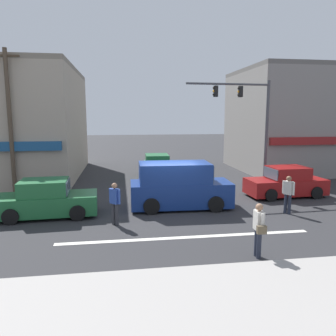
# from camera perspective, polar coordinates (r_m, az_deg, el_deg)

# --- Properties ---
(ground_plane) EXTENTS (120.00, 120.00, 0.00)m
(ground_plane) POSITION_cam_1_polar(r_m,az_deg,el_deg) (15.04, 0.57, -7.24)
(ground_plane) COLOR #2B2B2D
(lane_marking_stripe) EXTENTS (9.00, 0.24, 0.01)m
(lane_marking_stripe) POSITION_cam_1_polar(r_m,az_deg,el_deg) (11.77, 3.27, -11.96)
(lane_marking_stripe) COLOR silver
(lane_marking_stripe) RESTS_ON ground
(sidewalk_curb) EXTENTS (40.00, 5.00, 0.16)m
(sidewalk_curb) POSITION_cam_1_polar(r_m,az_deg,el_deg) (7.44, 11.84, -25.00)
(sidewalk_curb) COLOR #9E9993
(sidewalk_curb) RESTS_ON ground
(building_right_corner) EXTENTS (12.78, 8.54, 7.74)m
(building_right_corner) POSITION_cam_1_polar(r_m,az_deg,el_deg) (28.71, 24.81, 7.54)
(building_right_corner) COLOR gray
(building_right_corner) RESTS_ON ground
(utility_pole_near_left) EXTENTS (1.40, 0.22, 7.66)m
(utility_pole_near_left) POSITION_cam_1_polar(r_m,az_deg,el_deg) (19.29, -25.83, 7.46)
(utility_pole_near_left) COLOR brown
(utility_pole_near_left) RESTS_ON ground
(traffic_light_mast) EXTENTS (4.89, 0.37, 6.20)m
(traffic_light_mast) POSITION_cam_1_polar(r_m,az_deg,el_deg) (19.31, 14.30, 8.65)
(traffic_light_mast) COLOR #47474C
(traffic_light_mast) RESTS_ON ground
(sedan_crossing_rightbound) EXTENTS (2.01, 4.17, 1.58)m
(sedan_crossing_rightbound) POSITION_cam_1_polar(r_m,az_deg,el_deg) (22.81, -1.93, 0.21)
(sedan_crossing_rightbound) COLOR #1E6033
(sedan_crossing_rightbound) RESTS_ON ground
(van_crossing_leftbound) EXTENTS (4.65, 2.13, 2.11)m
(van_crossing_leftbound) POSITION_cam_1_polar(r_m,az_deg,el_deg) (15.13, 1.88, -3.22)
(van_crossing_leftbound) COLOR navy
(van_crossing_leftbound) RESTS_ON ground
(sedan_approaching_near) EXTENTS (4.18, 2.04, 1.58)m
(sedan_approaching_near) POSITION_cam_1_polar(r_m,az_deg,el_deg) (18.41, 19.82, -2.47)
(sedan_approaching_near) COLOR maroon
(sedan_approaching_near) RESTS_ON ground
(sedan_waiting_far) EXTENTS (4.19, 2.05, 1.58)m
(sedan_waiting_far) POSITION_cam_1_polar(r_m,az_deg,el_deg) (14.78, -20.35, -5.26)
(sedan_waiting_far) COLOR #1E6033
(sedan_waiting_far) RESTS_ON ground
(pedestrian_foreground_with_bag) EXTENTS (0.30, 0.67, 1.67)m
(pedestrian_foreground_with_bag) POSITION_cam_1_polar(r_m,az_deg,el_deg) (10.25, 15.52, -9.89)
(pedestrian_foreground_with_bag) COLOR #232838
(pedestrian_foreground_with_bag) RESTS_ON ground
(pedestrian_mid_crossing) EXTENTS (0.44, 0.42, 1.67)m
(pedestrian_mid_crossing) POSITION_cam_1_polar(r_m,az_deg,el_deg) (12.93, -9.24, -5.72)
(pedestrian_mid_crossing) COLOR #333338
(pedestrian_mid_crossing) RESTS_ON ground
(pedestrian_far_side) EXTENTS (0.38, 0.50, 1.67)m
(pedestrian_far_side) POSITION_cam_1_polar(r_m,az_deg,el_deg) (15.12, 20.19, -4.00)
(pedestrian_far_side) COLOR #232838
(pedestrian_far_side) RESTS_ON ground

